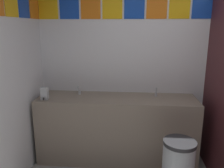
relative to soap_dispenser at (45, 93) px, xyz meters
name	(u,v)px	position (x,y,z in m)	size (l,w,h in m)	color
wall_back	(176,57)	(1.70, 0.47, 0.43)	(3.76, 0.09, 2.78)	silver
vanity_counter	(117,128)	(0.92, 0.16, -0.51)	(2.09, 0.55, 0.89)	gray
faucet_left	(79,91)	(0.39, 0.25, -0.03)	(0.04, 0.10, 0.14)	silver
faucet_right	(156,93)	(1.44, 0.25, -0.03)	(0.04, 0.10, 0.14)	silver
soap_dispenser	(45,93)	(0.00, 0.00, 0.00)	(0.09, 0.09, 0.16)	#B7BABF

